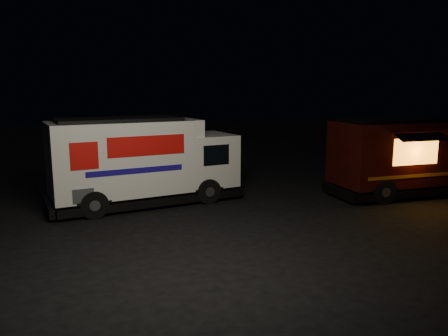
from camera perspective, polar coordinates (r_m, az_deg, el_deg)
ground at (r=13.46m, az=0.94°, el=-7.32°), size 80.00×80.00×0.00m
white_truck at (r=15.76m, az=-10.14°, el=0.94°), size 7.11×3.27×3.10m
red_truck at (r=18.43m, az=23.07°, el=1.40°), size 6.44×2.55×2.97m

